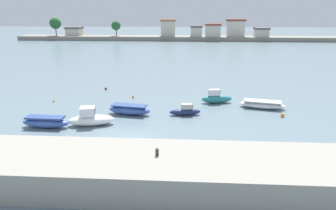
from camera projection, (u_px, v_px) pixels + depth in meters
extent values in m
plane|color=slate|center=(130.00, 141.00, 29.85)|extent=(400.00, 400.00, 0.00)
cube|color=gray|center=(111.00, 170.00, 22.39)|extent=(85.36, 6.34, 2.14)
cylinder|color=#2D2D33|center=(157.00, 152.00, 22.02)|extent=(0.24, 0.24, 0.49)
ellipsoid|color=#3856A8|center=(46.00, 123.00, 33.31)|extent=(4.95, 1.66, 0.99)
cube|color=navy|center=(45.00, 117.00, 33.15)|extent=(3.96, 1.39, 0.17)
ellipsoid|color=white|center=(91.00, 120.00, 33.97)|extent=(5.04, 2.88, 1.07)
cube|color=silver|center=(88.00, 111.00, 33.64)|extent=(1.75, 1.61, 0.90)
cube|color=black|center=(95.00, 110.00, 33.73)|extent=(0.34, 1.17, 0.63)
ellipsoid|color=#3856A8|center=(129.00, 110.00, 37.41)|extent=(5.16, 2.43, 1.02)
cube|color=navy|center=(129.00, 105.00, 37.25)|extent=(4.14, 2.01, 0.13)
ellipsoid|color=navy|center=(185.00, 112.00, 37.19)|extent=(3.69, 1.52, 0.75)
cube|color=#BCB2A3|center=(187.00, 106.00, 37.02)|extent=(1.34, 0.79, 0.58)
cube|color=black|center=(192.00, 106.00, 37.05)|extent=(0.16, 0.55, 0.40)
ellipsoid|color=teal|center=(217.00, 99.00, 42.01)|extent=(4.15, 1.88, 1.05)
cube|color=silver|center=(214.00, 92.00, 41.71)|extent=(1.56, 0.91, 0.75)
cube|color=black|center=(220.00, 92.00, 41.77)|extent=(0.18, 0.61, 0.53)
ellipsoid|color=white|center=(262.00, 105.00, 39.84)|extent=(5.81, 3.07, 0.80)
cube|color=#AFAFAF|center=(262.00, 101.00, 39.71)|extent=(4.66, 2.53, 0.13)
sphere|color=white|center=(261.00, 101.00, 42.37)|extent=(0.33, 0.33, 0.33)
sphere|color=orange|center=(283.00, 115.00, 36.62)|extent=(0.44, 0.44, 0.44)
sphere|color=red|center=(106.00, 88.00, 48.98)|extent=(0.40, 0.40, 0.40)
sphere|color=yellow|center=(54.00, 101.00, 42.59)|extent=(0.28, 0.28, 0.28)
sphere|color=orange|center=(133.00, 97.00, 44.40)|extent=(0.33, 0.33, 0.33)
cube|color=gray|center=(176.00, 38.00, 126.51)|extent=(123.33, 9.33, 1.60)
cube|color=beige|center=(74.00, 32.00, 129.81)|extent=(5.59, 5.26, 2.62)
cube|color=#565156|center=(74.00, 28.00, 129.33)|extent=(6.14, 5.79, 0.70)
cube|color=beige|center=(168.00, 29.00, 126.51)|extent=(5.33, 4.21, 5.61)
cube|color=#995B42|center=(168.00, 20.00, 125.61)|extent=(5.87, 4.63, 0.70)
cube|color=beige|center=(196.00, 32.00, 125.38)|extent=(4.20, 4.98, 3.38)
cube|color=#565156|center=(196.00, 26.00, 124.80)|extent=(4.62, 5.48, 0.70)
cube|color=beige|center=(213.00, 31.00, 123.46)|extent=(5.47, 3.96, 4.17)
cube|color=brown|center=(213.00, 24.00, 122.77)|extent=(6.02, 4.36, 0.70)
cube|color=beige|center=(236.00, 29.00, 125.22)|extent=(6.63, 3.37, 5.70)
cube|color=brown|center=(236.00, 20.00, 124.31)|extent=(7.29, 3.70, 0.70)
cube|color=beige|center=(261.00, 33.00, 123.70)|extent=(4.85, 5.87, 2.72)
cube|color=#565156|center=(262.00, 28.00, 123.22)|extent=(5.34, 6.45, 0.70)
cylinder|color=brown|center=(56.00, 32.00, 128.73)|extent=(0.36, 0.36, 2.95)
sphere|color=#235B2D|center=(55.00, 23.00, 127.80)|extent=(4.45, 4.45, 4.45)
cylinder|color=brown|center=(116.00, 33.00, 127.86)|extent=(0.36, 0.36, 2.44)
sphere|color=#235B2D|center=(116.00, 26.00, 127.10)|extent=(3.62, 3.62, 3.62)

